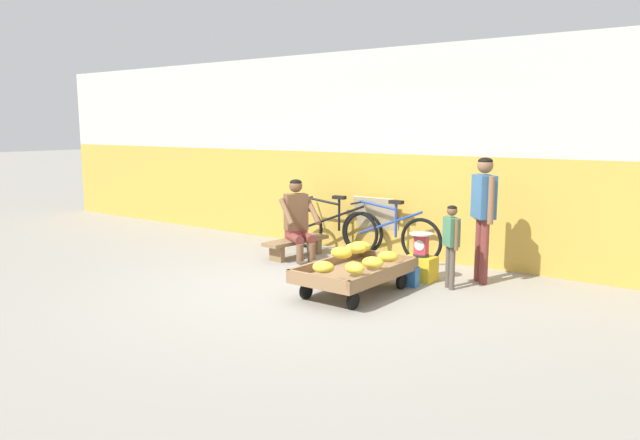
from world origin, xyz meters
TOP-DOWN VIEW (x-y plane):
  - ground_plane at (0.00, 0.00)m, footprint 80.00×80.00m
  - back_wall at (0.00, 2.64)m, footprint 16.00×0.30m
  - banana_cart at (0.62, 0.41)m, footprint 0.87×1.46m
  - banana_pile at (0.66, 0.37)m, footprint 0.86×1.42m
  - low_bench at (-1.14, 1.53)m, footprint 0.42×1.13m
  - vendor_seated at (-1.06, 1.49)m, footprint 0.74×0.65m
  - plastic_crate at (0.94, 1.41)m, footprint 0.36×0.28m
  - weighing_scale at (0.94, 1.41)m, footprint 0.30×0.30m
  - bicycle_near_left at (-0.97, 2.23)m, footprint 1.65×0.48m
  - bicycle_far_left at (0.00, 2.26)m, footprint 1.66×0.48m
  - sign_board at (-0.33, 2.48)m, footprint 0.70×0.30m
  - customer_adult at (1.59, 1.74)m, footprint 0.37×0.37m
  - customer_child at (1.40, 1.25)m, footprint 0.25×0.23m
  - shopping_bag at (0.98, 1.08)m, footprint 0.18×0.12m

SIDE VIEW (x-z plane):
  - ground_plane at x=0.00m, z-range 0.00..0.00m
  - shopping_bag at x=0.98m, z-range 0.00..0.24m
  - plastic_crate at x=0.94m, z-range 0.00..0.30m
  - low_bench at x=-1.14m, z-range 0.06..0.33m
  - banana_cart at x=0.62m, z-range 0.06..0.42m
  - bicycle_near_left at x=-0.97m, z-range -0.08..0.78m
  - bicycle_far_left at x=0.00m, z-range -0.08..0.78m
  - sign_board at x=-0.33m, z-range 0.00..0.86m
  - weighing_scale at x=0.94m, z-range 0.31..0.60m
  - banana_pile at x=0.66m, z-range 0.33..0.58m
  - vendor_seated at x=-1.06m, z-range 0.00..1.14m
  - customer_child at x=1.40m, z-range 0.12..1.11m
  - customer_adult at x=1.59m, z-range 0.19..1.72m
  - back_wall at x=0.00m, z-range 0.00..3.01m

